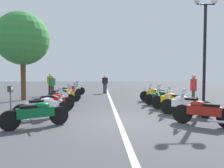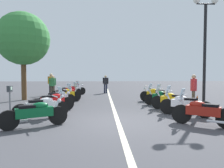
{
  "view_description": "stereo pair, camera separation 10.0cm",
  "coord_description": "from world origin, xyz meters",
  "views": [
    {
      "loc": [
        -7.43,
        0.66,
        1.72
      ],
      "look_at": [
        4.52,
        0.0,
        1.13
      ],
      "focal_mm": 33.59,
      "sensor_mm": 36.0,
      "label": 1
    },
    {
      "loc": [
        -7.43,
        0.56,
        1.72
      ],
      "look_at": [
        4.52,
        0.0,
        1.13
      ],
      "focal_mm": 33.59,
      "sensor_mm": 36.0,
      "label": 2
    }
  ],
  "objects": [
    {
      "name": "motorcycle_left_row_7",
      "position": [
        9.37,
        2.81,
        0.45
      ],
      "size": [
        1.4,
        1.76,
        0.98
      ],
      "rotation": [
        0.0,
        0.0,
        -0.91
      ],
      "color": "black",
      "rests_on": "ground_plane"
    },
    {
      "name": "bystander_1",
      "position": [
        9.42,
        4.63,
        1.02
      ],
      "size": [
        0.32,
        0.46,
        1.74
      ],
      "rotation": [
        0.0,
        0.0,
        3.7
      ],
      "color": "black",
      "rests_on": "ground_plane"
    },
    {
      "name": "lane_centre_stripe",
      "position": [
        5.09,
        0.0,
        0.0
      ],
      "size": [
        23.04,
        0.16,
        0.01
      ],
      "primitive_type": "cube",
      "color": "beige",
      "rests_on": "ground_plane"
    },
    {
      "name": "ground_plane",
      "position": [
        0.0,
        0.0,
        0.0
      ],
      "size": [
        80.0,
        80.0,
        0.0
      ],
      "primitive_type": "plane",
      "color": "#424247"
    },
    {
      "name": "bystander_3",
      "position": [
        3.24,
        -4.2,
        0.98
      ],
      "size": [
        0.51,
        0.32,
        1.68
      ],
      "rotation": [
        0.0,
        0.0,
        1.29
      ],
      "color": "brown",
      "rests_on": "ground_plane"
    },
    {
      "name": "motorcycle_left_row_5",
      "position": [
        6.6,
        2.95,
        0.46
      ],
      "size": [
        1.33,
        1.86,
        1.0
      ],
      "rotation": [
        0.0,
        0.0,
        -0.97
      ],
      "color": "black",
      "rests_on": "ground_plane"
    },
    {
      "name": "motorcycle_right_row_3",
      "position": [
        3.57,
        -2.68,
        0.46
      ],
      "size": [
        1.18,
        1.89,
        1.19
      ],
      "rotation": [
        0.0,
        0.0,
        1.05
      ],
      "color": "black",
      "rests_on": "ground_plane"
    },
    {
      "name": "motorcycle_left_row_3",
      "position": [
        3.69,
        2.89,
        0.46
      ],
      "size": [
        1.31,
        1.71,
        1.19
      ],
      "rotation": [
        0.0,
        0.0,
        -0.94
      ],
      "color": "black",
      "rests_on": "ground_plane"
    },
    {
      "name": "motorcycle_right_row_2",
      "position": [
        2.15,
        -2.72,
        0.47
      ],
      "size": [
        1.45,
        1.78,
        1.22
      ],
      "rotation": [
        0.0,
        0.0,
        0.9
      ],
      "color": "black",
      "rests_on": "ground_plane"
    },
    {
      "name": "street_lamp_twin_globe",
      "position": [
        2.63,
        -4.45,
        3.65
      ],
      "size": [
        0.32,
        1.22,
        5.43
      ],
      "color": "black",
      "rests_on": "ground_plane"
    },
    {
      "name": "motorcycle_left_row_4",
      "position": [
        5.21,
        2.75,
        0.46
      ],
      "size": [
        1.35,
        1.76,
        1.21
      ],
      "rotation": [
        0.0,
        0.0,
        -0.93
      ],
      "color": "black",
      "rests_on": "ground_plane"
    },
    {
      "name": "motorcycle_left_row_1",
      "position": [
        0.67,
        2.85,
        0.46
      ],
      "size": [
        1.22,
        1.9,
        1.2
      ],
      "rotation": [
        0.0,
        0.0,
        -1.03
      ],
      "color": "black",
      "rests_on": "ground_plane"
    },
    {
      "name": "roadside_tree_0",
      "position": [
        6.49,
        5.68,
        3.97
      ],
      "size": [
        3.4,
        3.4,
        5.69
      ],
      "color": "brown",
      "rests_on": "ground_plane"
    },
    {
      "name": "bystander_0",
      "position": [
        8.42,
        4.28,
        0.94
      ],
      "size": [
        0.32,
        0.53,
        1.61
      ],
      "rotation": [
        0.0,
        0.0,
        6.23
      ],
      "color": "brown",
      "rests_on": "ground_plane"
    },
    {
      "name": "motorcycle_left_row_0",
      "position": [
        -0.67,
        2.71,
        0.45
      ],
      "size": [
        1.14,
        1.95,
        0.99
      ],
      "rotation": [
        0.0,
        0.0,
        -1.09
      ],
      "color": "black",
      "rests_on": "ground_plane"
    },
    {
      "name": "bystander_2",
      "position": [
        10.92,
        0.27,
        0.92
      ],
      "size": [
        0.32,
        0.5,
        1.58
      ],
      "rotation": [
        0.0,
        0.0,
        5.89
      ],
      "color": "#1E2338",
      "rests_on": "ground_plane"
    },
    {
      "name": "motorcycle_left_row_2",
      "position": [
        2.19,
        2.8,
        0.45
      ],
      "size": [
        1.03,
        1.84,
        0.99
      ],
      "rotation": [
        0.0,
        0.0,
        -1.12
      ],
      "color": "black",
      "rests_on": "ground_plane"
    },
    {
      "name": "motorcycle_left_row_6",
      "position": [
        7.93,
        2.96,
        0.46
      ],
      "size": [
        1.2,
        1.79,
        1.19
      ],
      "rotation": [
        0.0,
        0.0,
        -1.01
      ],
      "color": "black",
      "rests_on": "ground_plane"
    },
    {
      "name": "traffic_cone_0",
      "position": [
        3.31,
        -4.43,
        0.29
      ],
      "size": [
        0.36,
        0.36,
        0.61
      ],
      "color": "orange",
      "rests_on": "ground_plane"
    },
    {
      "name": "motorcycle_right_row_4",
      "position": [
        4.99,
        -2.69,
        0.46
      ],
      "size": [
        1.41,
        1.79,
        1.0
      ],
      "rotation": [
        0.0,
        0.0,
        0.92
      ],
      "color": "black",
      "rests_on": "ground_plane"
    },
    {
      "name": "motorcycle_right_row_0",
      "position": [
        -0.74,
        -2.73,
        0.47
      ],
      "size": [
        1.3,
        1.75,
        1.22
      ],
      "rotation": [
        0.0,
        0.0,
        0.95
      ],
      "color": "black",
      "rests_on": "ground_plane"
    },
    {
      "name": "motorcycle_right_row_1",
      "position": [
        0.89,
        -2.79,
        0.47
      ],
      "size": [
        1.34,
        1.8,
        1.22
      ],
      "rotation": [
        0.0,
        0.0,
        0.95
      ],
      "color": "black",
      "rests_on": "ground_plane"
    },
    {
      "name": "parking_meter",
      "position": [
        0.21,
        3.87,
        0.9
      ],
      "size": [
        0.2,
        0.15,
        1.29
      ],
      "rotation": [
        0.0,
        0.0,
        -1.72
      ],
      "color": "slate",
      "rests_on": "ground_plane"
    }
  ]
}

